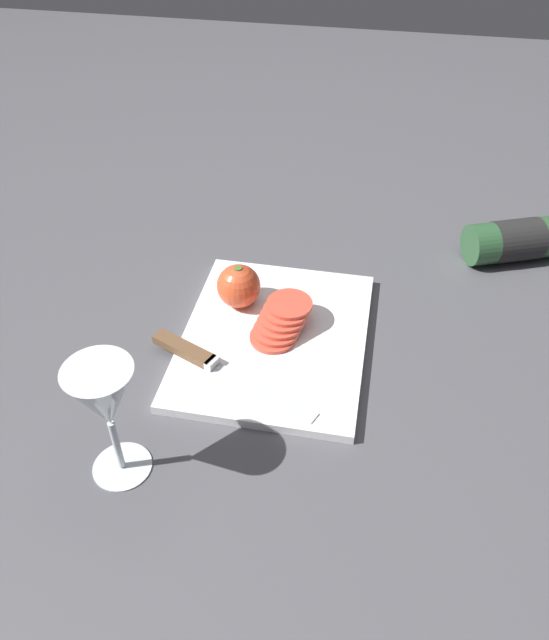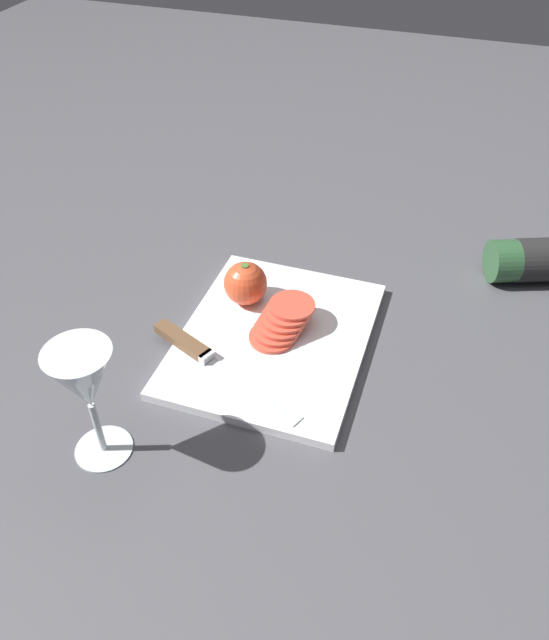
{
  "view_description": "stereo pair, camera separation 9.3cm",
  "coord_description": "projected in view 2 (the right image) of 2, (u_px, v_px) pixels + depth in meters",
  "views": [
    {
      "loc": [
        0.77,
        0.14,
        0.66
      ],
      "look_at": [
        0.08,
        0.01,
        0.04
      ],
      "focal_mm": 35.0,
      "sensor_mm": 36.0,
      "label": 1
    },
    {
      "loc": [
        0.74,
        0.23,
        0.66
      ],
      "look_at": [
        0.08,
        0.01,
        0.04
      ],
      "focal_mm": 35.0,
      "sensor_mm": 36.0,
      "label": 2
    }
  ],
  "objects": [
    {
      "name": "ground_plane",
      "position": [
        286.0,
        309.0,
        1.02
      ],
      "size": [
        3.0,
        3.0,
        0.0
      ],
      "primitive_type": "plane",
      "color": "#4C4C51"
    },
    {
      "name": "whole_tomato",
      "position": [
        245.0,
        283.0,
        0.99
      ],
      "size": [
        0.07,
        0.07,
        0.07
      ],
      "color": "#DB4C28",
      "rests_on": "cutting_board"
    },
    {
      "name": "wine_glass",
      "position": [
        85.0,
        384.0,
        0.73
      ],
      "size": [
        0.08,
        0.08,
        0.18
      ],
      "color": "silver",
      "rests_on": "ground_plane"
    },
    {
      "name": "tomato_slice_stack_near",
      "position": [
        282.0,
        321.0,
        0.95
      ],
      "size": [
        0.12,
        0.09,
        0.04
      ],
      "color": "#DB4C38",
      "rests_on": "cutting_board"
    },
    {
      "name": "cutting_board",
      "position": [
        275.0,
        338.0,
        0.96
      ],
      "size": [
        0.35,
        0.28,
        0.01
      ],
      "color": "white",
      "rests_on": "ground_plane"
    },
    {
      "name": "knife",
      "position": [
        195.0,
        350.0,
        0.92
      ],
      "size": [
        0.13,
        0.27,
        0.01
      ],
      "rotation": [
        0.0,
        0.0,
        1.16
      ],
      "color": "silver",
      "rests_on": "cutting_board"
    }
  ]
}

